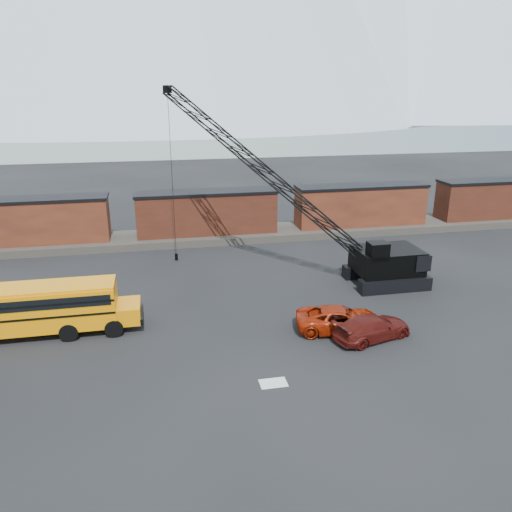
# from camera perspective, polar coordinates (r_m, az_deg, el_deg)

# --- Properties ---
(ground) EXTENTS (160.00, 160.00, 0.00)m
(ground) POSITION_cam_1_polar(r_m,az_deg,el_deg) (29.60, -0.80, -10.29)
(ground) COLOR black
(ground) RESTS_ON ground
(gravel_berm) EXTENTS (120.00, 5.00, 0.70)m
(gravel_berm) POSITION_cam_1_polar(r_m,az_deg,el_deg) (49.68, -5.56, 2.29)
(gravel_berm) COLOR #46403A
(gravel_berm) RESTS_ON ground
(boxcar_west_near) EXTENTS (13.70, 3.10, 4.17)m
(boxcar_west_near) POSITION_cam_1_polar(r_m,az_deg,el_deg) (50.10, -24.19, 3.71)
(boxcar_west_near) COLOR #431913
(boxcar_west_near) RESTS_ON gravel_berm
(boxcar_mid) EXTENTS (13.70, 3.10, 4.17)m
(boxcar_mid) POSITION_cam_1_polar(r_m,az_deg,el_deg) (49.06, -5.65, 4.99)
(boxcar_mid) COLOR #4B1E15
(boxcar_mid) RESTS_ON gravel_berm
(boxcar_east_near) EXTENTS (13.70, 3.10, 4.17)m
(boxcar_east_near) POSITION_cam_1_polar(r_m,az_deg,el_deg) (53.06, 11.88, 5.73)
(boxcar_east_near) COLOR #431913
(boxcar_east_near) RESTS_ON gravel_berm
(boxcar_east_far) EXTENTS (13.70, 3.10, 4.17)m
(boxcar_east_far) POSITION_cam_1_polar(r_m,az_deg,el_deg) (61.13, 25.88, 5.95)
(boxcar_east_far) COLOR #4B1E15
(boxcar_east_far) RESTS_ON gravel_berm
(snow_patch) EXTENTS (1.40, 0.90, 0.02)m
(snow_patch) POSITION_cam_1_polar(r_m,az_deg,el_deg) (26.33, 1.99, -14.31)
(snow_patch) COLOR silver
(snow_patch) RESTS_ON ground
(school_bus) EXTENTS (11.65, 2.65, 3.19)m
(school_bus) POSITION_cam_1_polar(r_m,az_deg,el_deg) (32.82, -23.78, -5.46)
(school_bus) COLOR orange
(school_bus) RESTS_ON ground
(red_pickup) EXTENTS (5.88, 3.61, 1.52)m
(red_pickup) POSITION_cam_1_polar(r_m,az_deg,el_deg) (31.43, 9.63, -7.18)
(red_pickup) COLOR #941D07
(red_pickup) RESTS_ON ground
(maroon_suv) EXTENTS (5.38, 3.35, 1.45)m
(maroon_suv) POSITION_cam_1_polar(r_m,az_deg,el_deg) (30.91, 13.15, -7.97)
(maroon_suv) COLOR #4B110D
(maroon_suv) RESTS_ON ground
(crawler_crane) EXTENTS (18.74, 11.22, 14.70)m
(crawler_crane) POSITION_cam_1_polar(r_m,az_deg,el_deg) (38.77, 1.01, 9.61)
(crawler_crane) COLOR black
(crawler_crane) RESTS_ON ground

